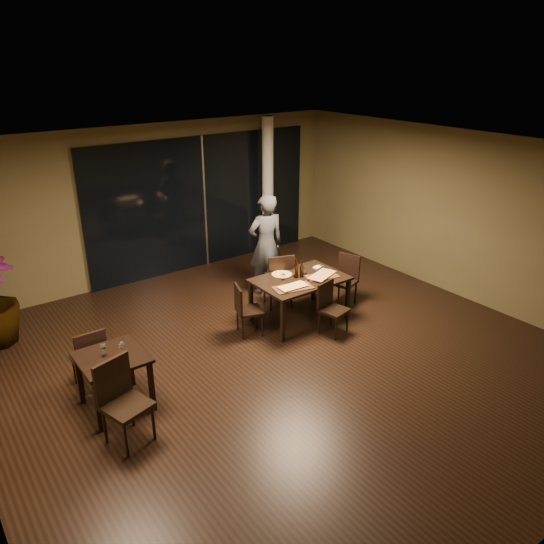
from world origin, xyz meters
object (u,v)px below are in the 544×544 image
at_px(chair_main_near, 330,305).
at_px(chair_main_right, 346,277).
at_px(main_table, 300,282).
at_px(bottle_a, 296,269).
at_px(side_table, 113,365).
at_px(bottle_b, 302,269).
at_px(bottle_c, 296,268).
at_px(diner, 266,245).
at_px(chair_main_left, 245,307).
at_px(chair_main_far, 279,278).
at_px(chair_side_near, 121,397).
at_px(chair_side_far, 90,356).

height_order(chair_main_near, chair_main_right, chair_main_right).
relative_size(main_table, bottle_a, 5.08).
xyz_separation_m(side_table, chair_main_right, (4.47, 0.52, -0.12)).
height_order(main_table, side_table, same).
distance_m(bottle_b, bottle_c, 0.10).
distance_m(chair_main_near, diner, 1.92).
xyz_separation_m(main_table, chair_main_right, (1.07, 0.02, -0.17)).
xyz_separation_m(chair_main_left, bottle_c, (1.01, -0.02, 0.44)).
xyz_separation_m(main_table, chair_main_far, (0.00, 0.57, -0.11)).
bearing_deg(diner, chair_main_far, 83.19).
relative_size(main_table, bottle_b, 5.25).
relative_size(main_table, chair_side_near, 1.46).
xyz_separation_m(main_table, bottle_a, (-0.03, 0.07, 0.22)).
xyz_separation_m(side_table, chair_main_far, (3.40, 1.07, -0.06)).
bearing_deg(main_table, chair_main_right, 1.03).
bearing_deg(chair_side_near, chair_main_right, -1.91).
distance_m(main_table, diner, 1.28).
distance_m(chair_main_left, chair_main_right, 2.10).
distance_m(chair_main_far, chair_main_right, 1.20).
distance_m(side_table, bottle_a, 3.43).
bearing_deg(chair_main_far, chair_side_near, 44.29).
distance_m(chair_main_far, chair_side_far, 3.54).
height_order(chair_main_near, bottle_c, bottle_c).
xyz_separation_m(side_table, chair_side_near, (-0.14, -0.63, -0.05)).
bearing_deg(bottle_c, chair_main_near, -79.21).
bearing_deg(chair_main_far, bottle_a, 104.89).
relative_size(chair_main_far, bottle_a, 3.40).
xyz_separation_m(side_table, bottle_c, (3.38, 0.59, 0.29)).
distance_m(chair_main_far, chair_main_near, 1.21).
height_order(chair_main_left, bottle_c, bottle_c).
bearing_deg(chair_main_left, chair_side_far, 108.86).
height_order(chair_main_far, chair_main_near, chair_main_far).
bearing_deg(chair_main_near, chair_main_left, 134.59).
bearing_deg(bottle_a, bottle_b, -21.57).
relative_size(chair_main_left, bottle_b, 2.97).
bearing_deg(bottle_b, bottle_c, 141.93).
relative_size(diner, bottle_c, 5.89).
bearing_deg(chair_side_near, bottle_a, 2.90).
bearing_deg(chair_main_left, main_table, -77.87).
distance_m(chair_main_right, bottle_c, 1.17).
bearing_deg(chair_main_left, chair_main_right, -74.28).
relative_size(main_table, side_table, 1.88).
relative_size(side_table, chair_main_far, 0.80).
bearing_deg(diner, chair_main_near, 96.75).
xyz_separation_m(chair_main_right, chair_side_near, (-4.62, -1.15, 0.07)).
bearing_deg(bottle_b, chair_side_near, -162.10).
bearing_deg(side_table, chair_main_far, 17.46).
xyz_separation_m(chair_side_near, bottle_b, (3.60, 1.16, 0.32)).
bearing_deg(chair_main_left, diner, -29.15).
height_order(chair_side_far, bottle_c, bottle_c).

